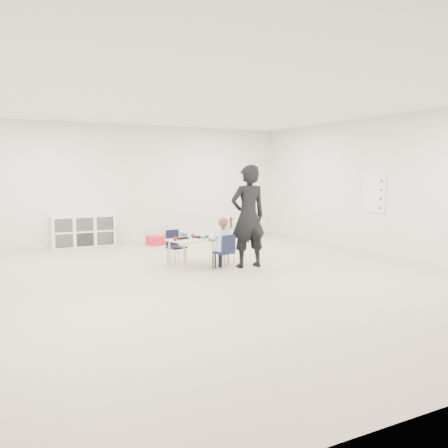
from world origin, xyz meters
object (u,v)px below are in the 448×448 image
child (224,242)px  cubby_shelf (83,231)px  table (199,252)px  adult (248,216)px  chair_near (224,252)px

child → cubby_shelf: size_ratio=0.69×
table → adult: 1.08m
chair_near → cubby_shelf: 4.08m
table → chair_near: (0.26, -0.45, 0.05)m
table → chair_near: bearing=-73.2°
chair_near → adult: adult is taller
child → table: bearing=106.8°
cubby_shelf → adult: adult is taller
child → adult: bearing=-16.6°
child → chair_near: bearing=-13.3°
child → adult: adult is taller
chair_near → adult: bearing=-16.6°
table → adult: bearing=-46.5°
cubby_shelf → adult: 4.35m
cubby_shelf → chair_near: bearing=-66.2°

